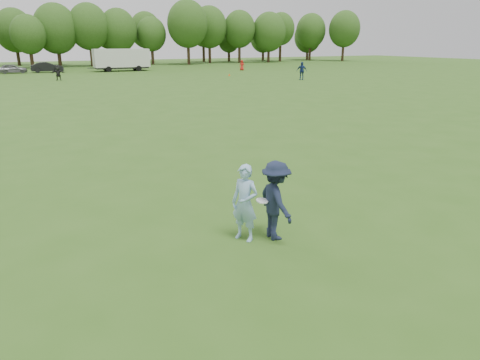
% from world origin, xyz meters
% --- Properties ---
extents(ground, '(200.00, 200.00, 0.00)m').
position_xyz_m(ground, '(0.00, 0.00, 0.00)').
color(ground, '#305718').
rests_on(ground, ground).
extents(thrower, '(0.68, 0.76, 1.74)m').
position_xyz_m(thrower, '(0.17, -0.16, 0.87)').
color(thrower, '#8AB4D5').
rests_on(thrower, ground).
extents(defender, '(0.72, 1.19, 1.80)m').
position_xyz_m(defender, '(0.81, -0.41, 0.90)').
color(defender, '#182036').
rests_on(defender, ground).
extents(player_far_b, '(1.21, 1.15, 2.02)m').
position_xyz_m(player_far_b, '(25.39, 34.22, 1.01)').
color(player_far_b, navy).
rests_on(player_far_b, ground).
extents(player_far_c, '(0.92, 0.83, 1.57)m').
position_xyz_m(player_far_c, '(26.80, 52.17, 0.79)').
color(player_far_c, red).
rests_on(player_far_c, ground).
extents(player_far_d, '(1.60, 0.73, 1.66)m').
position_xyz_m(player_far_d, '(0.15, 46.12, 0.83)').
color(player_far_d, black).
rests_on(player_far_d, ground).
extents(car_e, '(3.94, 1.88, 1.30)m').
position_xyz_m(car_e, '(-4.58, 60.98, 0.65)').
color(car_e, slate).
rests_on(car_e, ground).
extents(car_f, '(4.41, 1.68, 1.44)m').
position_xyz_m(car_f, '(-0.08, 61.10, 0.72)').
color(car_f, black).
rests_on(car_f, ground).
extents(field_cone, '(0.28, 0.28, 0.30)m').
position_xyz_m(field_cone, '(20.45, 43.33, 0.15)').
color(field_cone, '#EC450C').
rests_on(field_cone, ground).
extents(disc_in_play, '(0.31, 0.31, 0.08)m').
position_xyz_m(disc_in_play, '(0.50, -0.35, 0.93)').
color(disc_in_play, white).
rests_on(disc_in_play, ground).
extents(cargo_trailer, '(9.00, 2.75, 3.20)m').
position_xyz_m(cargo_trailer, '(10.13, 59.09, 1.78)').
color(cargo_trailer, silver).
rests_on(cargo_trailer, ground).
extents(treeline, '(130.35, 18.39, 11.74)m').
position_xyz_m(treeline, '(2.81, 76.90, 6.26)').
color(treeline, '#332114').
rests_on(treeline, ground).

